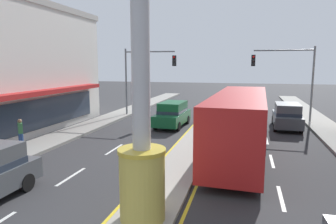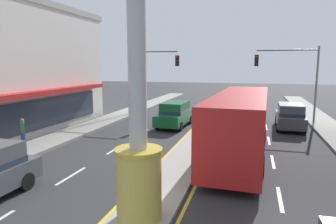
# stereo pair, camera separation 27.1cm
# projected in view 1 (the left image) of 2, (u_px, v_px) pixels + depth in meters

# --- Properties ---
(median_strip) EXTENTS (1.90, 52.00, 0.14)m
(median_strip) POSITION_uv_depth(u_px,v_px,m) (200.00, 135.00, 20.44)
(median_strip) COLOR #A39E93
(median_strip) RESTS_ON ground
(sidewalk_left) EXTENTS (2.30, 60.00, 0.18)m
(sidewalk_left) POSITION_uv_depth(u_px,v_px,m) (68.00, 134.00, 20.68)
(sidewalk_left) COLOR gray
(sidewalk_left) RESTS_ON ground
(lane_markings) EXTENTS (8.64, 52.00, 0.01)m
(lane_markings) POSITION_uv_depth(u_px,v_px,m) (197.00, 141.00, 19.16)
(lane_markings) COLOR silver
(lane_markings) RESTS_ON ground
(district_sign) EXTENTS (7.38, 1.42, 8.29)m
(district_sign) POSITION_uv_depth(u_px,v_px,m) (141.00, 87.00, 8.63)
(district_sign) COLOR gold
(district_sign) RESTS_ON median_strip
(traffic_light_left_side) EXTENTS (4.86, 0.46, 6.20)m
(traffic_light_left_side) POSITION_uv_depth(u_px,v_px,m) (144.00, 70.00, 27.58)
(traffic_light_left_side) COLOR slate
(traffic_light_left_side) RESTS_ON ground
(traffic_light_right_side) EXTENTS (4.86, 0.46, 6.20)m
(traffic_light_right_side) POSITION_uv_depth(u_px,v_px,m) (290.00, 71.00, 24.51)
(traffic_light_right_side) COLOR slate
(traffic_light_right_side) RESTS_ON ground
(bus_far_right_lane) EXTENTS (3.00, 11.30, 3.26)m
(bus_far_right_lane) POSITION_uv_depth(u_px,v_px,m) (240.00, 120.00, 15.93)
(bus_far_right_lane) COLOR #B21E1E
(bus_far_right_lane) RESTS_ON ground
(suv_near_left_lane) EXTENTS (2.07, 4.65, 1.90)m
(suv_near_left_lane) POSITION_uv_depth(u_px,v_px,m) (287.00, 116.00, 22.83)
(suv_near_left_lane) COLOR #4C5156
(suv_near_left_lane) RESTS_ON ground
(suv_far_left_oncoming) EXTENTS (2.13, 4.68, 1.90)m
(suv_far_left_oncoming) POSITION_uv_depth(u_px,v_px,m) (172.00, 114.00, 23.57)
(suv_far_left_oncoming) COLOR #14562D
(suv_far_left_oncoming) RESTS_ON ground
(pedestrian_near_kerb) EXTENTS (0.44, 0.44, 1.68)m
(pedestrian_near_kerb) POSITION_uv_depth(u_px,v_px,m) (21.00, 132.00, 16.47)
(pedestrian_near_kerb) COLOR #2D4C8C
(pedestrian_near_kerb) RESTS_ON sidewalk_left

